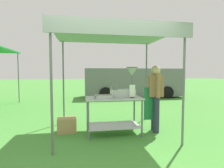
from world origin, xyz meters
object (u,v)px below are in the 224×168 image
Objects in this scene: donut_tray at (104,97)px; supply_crate at (67,125)px; vendor at (155,95)px; donut_fryer at (125,86)px; menu_sign at (132,92)px; donut_cart at (113,108)px; stall_canopy at (113,37)px; van_grey at (132,82)px.

donut_tray is 0.82× the size of supply_crate.
vendor reaches higher than donut_tray.
menu_sign is at bearing -53.49° from donut_fryer.
vendor is at bearing 1.77° from donut_fryer.
donut_tray is (-0.24, -0.12, 0.27)m from donut_cart.
menu_sign is 0.18× the size of vendor.
menu_sign is at bearing -24.04° from donut_cart.
donut_cart is 2.72× the size of supply_crate.
donut_cart reaches higher than supply_crate.
donut_cart is at bearing -178.76° from vendor.
vendor is (0.64, 0.20, -0.10)m from menu_sign.
stall_canopy is at bearing -11.64° from supply_crate.
van_grey reaches higher than menu_sign.
van_grey is at bearing 72.05° from donut_fryer.
donut_tray is 0.56× the size of donut_fryer.
van_grey reaches higher than donut_tray.
vendor is (1.04, 0.02, 0.28)m from donut_cart.
donut_cart is at bearing -16.50° from supply_crate.
vendor is 0.28× the size of van_grey.
donut_cart is 6.63m from van_grey.
donut_fryer is 0.25m from menu_sign.
menu_sign is at bearing -162.55° from vendor.
vendor is at bearing -4.20° from stall_canopy.
van_grey is (3.38, 5.89, 0.71)m from supply_crate.
vendor is at bearing -101.36° from van_grey.
van_grey reaches higher than supply_crate.
stall_canopy is 0.47× the size of van_grey.
menu_sign is at bearing -18.59° from supply_crate.
stall_canopy reaches higher than van_grey.
donut_tray is 0.57m from donut_fryer.
donut_tray is 0.65m from menu_sign.
donut_cart is 0.80× the size of vendor.
donut_tray is 1.29m from vendor.
donut_cart is 1.08m from vendor.
donut_tray is 0.07× the size of van_grey.
donut_cart is 3.30× the size of donut_tray.
donut_cart is 1.84× the size of donut_fryer.
stall_canopy is 6.86× the size of donut_tray.
donut_fryer is (0.51, 0.12, 0.23)m from donut_tray.
stall_canopy is at bearing -110.47° from van_grey.
stall_canopy is 1.42m from donut_tray.
stall_canopy reaches higher than donut_tray.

